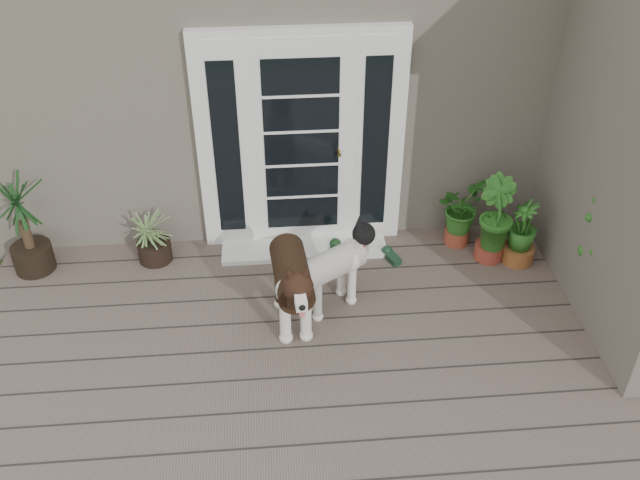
{
  "coord_description": "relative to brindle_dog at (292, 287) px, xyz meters",
  "views": [
    {
      "loc": [
        -0.52,
        -3.14,
        4.25
      ],
      "look_at": [
        -0.1,
        1.75,
        0.7
      ],
      "focal_mm": 39.54,
      "sensor_mm": 36.0,
      "label": 1
    }
  ],
  "objects": [
    {
      "name": "herb_c",
      "position": [
        2.19,
        0.69,
        -0.14
      ],
      "size": [
        0.34,
        0.34,
        0.52
      ],
      "primitive_type": "imported",
      "rotation": [
        0.0,
        0.0,
        4.69
      ],
      "color": "#215B1A",
      "rests_on": "deck"
    },
    {
      "name": "herb_b",
      "position": [
        1.92,
        0.76,
        -0.08
      ],
      "size": [
        0.53,
        0.53,
        0.65
      ],
      "primitive_type": "imported",
      "rotation": [
        0.0,
        0.0,
        1.84
      ],
      "color": "#185518",
      "rests_on": "deck"
    },
    {
      "name": "white_dog",
      "position": [
        0.34,
        0.18,
        -0.06
      ],
      "size": [
        0.87,
        0.73,
        0.68
      ],
      "primitive_type": null,
      "rotation": [
        0.0,
        0.0,
        -1.0
      ],
      "color": "white",
      "rests_on": "deck"
    },
    {
      "name": "deck",
      "position": [
        0.37,
        -0.96,
        -0.46
      ],
      "size": [
        6.2,
        4.6,
        0.12
      ],
      "primitive_type": "cube",
      "color": "#6B5B4C",
      "rests_on": "ground"
    },
    {
      "name": "yucca",
      "position": [
        -2.38,
        0.96,
        0.11
      ],
      "size": [
        0.83,
        0.83,
        1.02
      ],
      "primitive_type": null,
      "rotation": [
        0.0,
        0.0,
        0.21
      ],
      "color": "black",
      "rests_on": "deck"
    },
    {
      "name": "clog_left",
      "position": [
        0.99,
        0.81,
        -0.36
      ],
      "size": [
        0.22,
        0.3,
        0.08
      ],
      "primitive_type": null,
      "rotation": [
        0.0,
        0.0,
        0.39
      ],
      "color": "#14341F",
      "rests_on": "deck"
    },
    {
      "name": "door_unit",
      "position": [
        0.17,
        1.24,
        0.68
      ],
      "size": [
        1.9,
        0.14,
        2.15
      ],
      "primitive_type": "cube",
      "color": "white",
      "rests_on": "deck"
    },
    {
      "name": "spider_plant",
      "position": [
        -1.27,
        1.01,
        -0.12
      ],
      "size": [
        0.62,
        0.62,
        0.56
      ],
      "primitive_type": null,
      "rotation": [
        0.0,
        0.0,
        0.2
      ],
      "color": "#9ABA72",
      "rests_on": "deck"
    },
    {
      "name": "sapling",
      "position": [
        2.63,
        0.01,
        0.33
      ],
      "size": [
        0.52,
        0.52,
        1.45
      ],
      "primitive_type": null,
      "rotation": [
        0.0,
        0.0,
        0.26
      ],
      "color": "#215017",
      "rests_on": "deck"
    },
    {
      "name": "brindle_dog",
      "position": [
        0.0,
        0.0,
        0.0
      ],
      "size": [
        0.48,
        0.98,
        0.8
      ],
      "primitive_type": null,
      "rotation": [
        0.0,
        0.0,
        3.22
      ],
      "color": "#301E11",
      "rests_on": "deck"
    },
    {
      "name": "door_step",
      "position": [
        0.17,
        1.04,
        -0.37
      ],
      "size": [
        1.6,
        0.4,
        0.05
      ],
      "primitive_type": "cube",
      "color": "white",
      "rests_on": "deck"
    },
    {
      "name": "clog_right",
      "position": [
        0.46,
        0.96,
        -0.36
      ],
      "size": [
        0.18,
        0.3,
        0.09
      ],
      "primitive_type": null,
      "rotation": [
        0.0,
        0.0,
        -0.16
      ],
      "color": "black",
      "rests_on": "deck"
    },
    {
      "name": "house_main",
      "position": [
        0.37,
        3.29,
        1.03
      ],
      "size": [
        7.4,
        4.0,
        3.1
      ],
      "primitive_type": "cube",
      "color": "#665E54",
      "rests_on": "ground"
    },
    {
      "name": "herb_a",
      "position": [
        1.68,
        1.04,
        -0.1
      ],
      "size": [
        0.64,
        0.64,
        0.6
      ],
      "primitive_type": "imported",
      "rotation": [
        0.0,
        0.0,
        1.05
      ],
      "color": "#29641C",
      "rests_on": "deck"
    }
  ]
}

